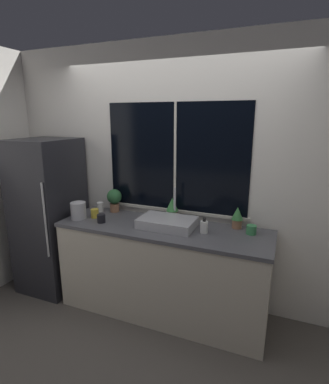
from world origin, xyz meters
The scene contains 15 objects.
ground_plane centered at (0.00, 0.00, 0.00)m, with size 14.00×14.00×0.00m, color #4C4742.
wall_back centered at (0.00, 0.69, 1.35)m, with size 8.00×0.09×2.70m.
wall_left centered at (-1.97, 1.50, 1.35)m, with size 0.06×7.00×2.70m.
counter centered at (0.00, 0.31, 0.46)m, with size 2.08×0.65×0.92m.
refrigerator centered at (-1.39, 0.30, 0.86)m, with size 0.60×0.69×1.73m.
sink centered at (0.05, 0.33, 0.97)m, with size 0.53×0.40×0.35m.
potted_plant_left centered at (-0.68, 0.55, 1.07)m, with size 0.16×0.16×0.26m.
potted_plant_center centered at (0.01, 0.55, 1.05)m, with size 0.13×0.13×0.23m.
potted_plant_right centered at (0.67, 0.55, 1.04)m, with size 0.11×0.11×0.21m.
soap_bottle centered at (0.41, 0.32, 0.98)m, with size 0.07×0.07×0.14m.
mug_black centered at (-0.62, 0.19, 0.96)m, with size 0.08×0.08×0.08m.
mug_green centered at (0.82, 0.45, 0.96)m, with size 0.09×0.09×0.08m.
mug_white centered at (-0.83, 0.49, 0.97)m, with size 0.07×0.07×0.10m.
mug_yellow centered at (-0.76, 0.29, 0.97)m, with size 0.08×0.08×0.09m.
kettle centered at (-0.90, 0.20, 1.02)m, with size 0.16×0.16×0.20m.
Camera 1 is at (1.05, -2.20, 1.96)m, focal length 28.00 mm.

